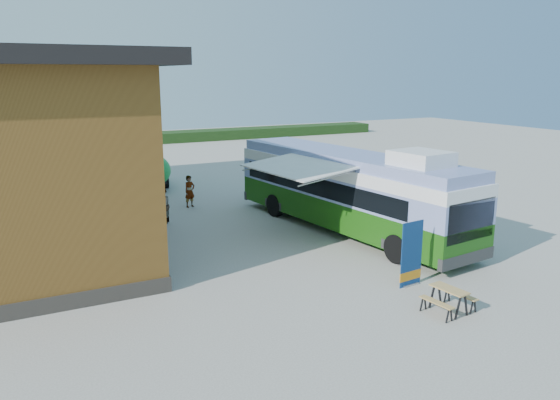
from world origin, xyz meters
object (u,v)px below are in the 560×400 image
bus (348,188)px  person_a (190,191)px  picnic_table (449,294)px  slurry_tanker (152,166)px  banner (411,260)px  person_b (163,206)px

bus → person_a: 8.84m
bus → picnic_table: size_ratio=9.51×
person_a → slurry_tanker: size_ratio=0.30×
banner → picnic_table: banner is taller
person_a → slurry_tanker: bearing=73.7°
banner → person_b: size_ratio=1.27×
banner → slurry_tanker: 20.38m
picnic_table → slurry_tanker: 22.40m
person_b → slurry_tanker: (1.84, 8.97, 0.33)m
banner → slurry_tanker: bearing=92.6°
banner → person_b: banner is taller
slurry_tanker → bus: bearing=-63.6°
bus → person_b: size_ratio=7.76×
banner → bus: bearing=67.7°
banner → picnic_table: (-0.36, -2.09, -0.35)m
banner → slurry_tanker: banner is taller
person_b → slurry_tanker: size_ratio=0.31×
person_a → person_b: person_b is taller
picnic_table → person_b: bearing=103.4°
slurry_tanker → picnic_table: bearing=-76.2°
person_a → person_b: size_ratio=0.97×
person_b → slurry_tanker: bearing=-164.1°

